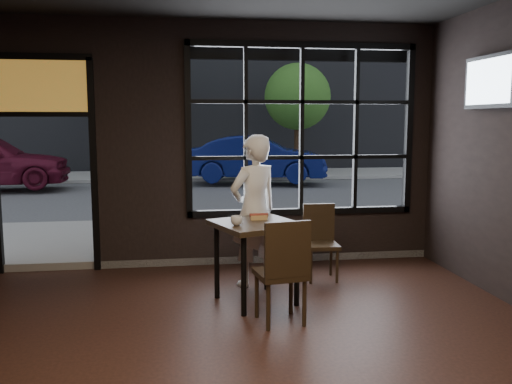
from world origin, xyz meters
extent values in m
cube|color=black|center=(1.20, 3.50, 1.80)|extent=(3.06, 0.12, 2.28)
cube|color=orange|center=(-2.10, 3.50, 2.35)|extent=(1.20, 0.06, 0.70)
cube|color=#545456|center=(0.00, 24.00, -0.02)|extent=(60.00, 41.00, 0.04)
cube|color=#5B5956|center=(0.00, 23.00, 7.50)|extent=(28.00, 12.00, 15.00)
cube|color=black|center=(0.36, 1.94, 0.44)|extent=(1.04, 1.04, 0.87)
cube|color=black|center=(0.51, 1.33, 0.51)|extent=(0.50, 0.50, 1.02)
cube|color=black|center=(1.27, 2.64, 0.45)|extent=(0.41, 0.41, 0.91)
imported|color=white|center=(0.43, 2.56, 0.88)|extent=(0.77, 0.68, 1.77)
imported|color=silver|center=(0.14, 1.79, 0.91)|extent=(0.15, 0.15, 0.10)
cube|color=black|center=(2.93, 1.93, 2.34)|extent=(0.11, 0.98, 0.57)
imported|color=#0A134A|center=(1.87, 12.42, 0.78)|extent=(4.35, 2.23, 1.37)
cylinder|color=#332114|center=(-1.79, 14.90, 1.19)|extent=(0.22, 0.22, 2.39)
sphere|color=#3C7226|center=(-1.79, 14.90, 3.14)|extent=(2.61, 2.61, 2.61)
cylinder|color=#332114|center=(3.61, 14.66, 1.03)|extent=(0.19, 0.19, 2.06)
sphere|color=#29561E|center=(3.61, 14.66, 2.72)|extent=(2.25, 2.25, 2.25)
camera|label=1|loc=(-0.43, -3.59, 1.93)|focal=38.00mm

